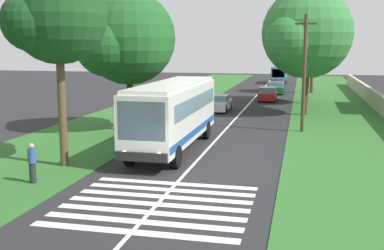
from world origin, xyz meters
TOP-DOWN VIEW (x-y plane):
  - ground at (0.00, 0.00)m, footprint 160.00×160.00m
  - grass_verge_left at (15.00, 8.20)m, footprint 120.00×8.00m
  - grass_verge_right at (15.00, -8.20)m, footprint 120.00×8.00m
  - centre_line at (15.00, 0.00)m, footprint 110.00×0.16m
  - coach_bus at (7.17, 1.80)m, footprint 11.16×2.62m
  - zebra_crossing at (-1.94, 0.00)m, footprint 5.85×6.80m
  - trailing_car_0 at (23.36, 2.03)m, footprint 4.30×1.78m
  - trailing_car_1 at (32.30, -1.57)m, footprint 4.30×1.78m
  - trailing_car_2 at (39.98, -2.04)m, footprint 4.30×1.78m
  - trailing_car_3 at (45.19, -1.87)m, footprint 4.30×1.78m
  - trailing_minibus_0 at (55.81, -1.62)m, footprint 6.00×2.14m
  - roadside_tree_left_1 at (12.19, 6.32)m, footprint 7.39×6.13m
  - roadside_tree_left_2 at (2.50, 6.06)m, footprint 5.24×4.53m
  - roadside_tree_right_0 at (22.50, -5.12)m, footprint 8.40×7.31m
  - roadside_tree_right_1 at (41.36, -6.01)m, footprint 5.46×4.55m
  - roadside_tree_right_2 at (30.24, -5.13)m, footprint 8.86×7.56m
  - utility_pole at (14.32, -5.13)m, footprint 0.24×1.40m
  - pedestrian at (-0.55, 5.85)m, footprint 0.34×0.34m

SIDE VIEW (x-z plane):
  - ground at x=0.00m, z-range 0.00..0.00m
  - zebra_crossing at x=-1.94m, z-range 0.00..0.01m
  - centre_line at x=15.00m, z-range 0.00..0.01m
  - grass_verge_left at x=15.00m, z-range 0.00..0.04m
  - grass_verge_right at x=15.00m, z-range 0.00..0.04m
  - trailing_car_0 at x=23.36m, z-range -0.05..1.38m
  - trailing_car_1 at x=32.30m, z-range -0.05..1.38m
  - trailing_car_2 at x=39.98m, z-range -0.05..1.38m
  - trailing_car_3 at x=45.19m, z-range -0.05..1.38m
  - pedestrian at x=-0.55m, z-range 0.06..1.75m
  - trailing_minibus_0 at x=55.81m, z-range 0.28..2.81m
  - coach_bus at x=7.17m, z-range 0.28..4.01m
  - utility_pole at x=14.32m, z-range 0.18..7.84m
  - roadside_tree_left_1 at x=12.19m, z-range 1.41..10.63m
  - roadside_tree_right_1 at x=41.36m, z-range 1.96..10.58m
  - roadside_tree_right_2 at x=30.24m, z-range 1.23..11.44m
  - roadside_tree_right_0 at x=22.50m, z-range 1.37..11.68m
  - roadside_tree_left_2 at x=2.50m, z-range 2.31..11.64m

